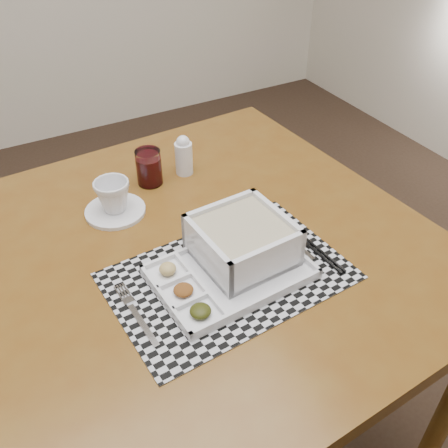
% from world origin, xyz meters
% --- Properties ---
extents(dining_table, '(1.12, 1.12, 0.79)m').
position_xyz_m(dining_table, '(0.45, 0.26, 0.71)').
color(dining_table, '#5D3510').
rests_on(dining_table, ground).
extents(placemat, '(0.51, 0.36, 0.00)m').
position_xyz_m(placemat, '(0.46, 0.13, 0.80)').
color(placemat, '#AEAFB6').
rests_on(placemat, dining_table).
extents(serving_tray, '(0.33, 0.25, 0.10)m').
position_xyz_m(serving_tray, '(0.50, 0.16, 0.84)').
color(serving_tray, silver).
rests_on(serving_tray, placemat).
extents(fork, '(0.03, 0.19, 0.00)m').
position_xyz_m(fork, '(0.25, 0.13, 0.80)').
color(fork, silver).
rests_on(fork, placemat).
extents(spoon, '(0.04, 0.18, 0.01)m').
position_xyz_m(spoon, '(0.64, 0.22, 0.80)').
color(spoon, silver).
rests_on(spoon, placemat).
extents(chopsticks, '(0.03, 0.24, 0.01)m').
position_xyz_m(chopsticks, '(0.67, 0.14, 0.80)').
color(chopsticks, black).
rests_on(chopsticks, placemat).
extents(saucer, '(0.15, 0.15, 0.01)m').
position_xyz_m(saucer, '(0.32, 0.47, 0.80)').
color(saucer, silver).
rests_on(saucer, dining_table).
extents(cup, '(0.11, 0.11, 0.08)m').
position_xyz_m(cup, '(0.32, 0.47, 0.84)').
color(cup, silver).
rests_on(cup, saucer).
extents(juice_glass, '(0.07, 0.07, 0.10)m').
position_xyz_m(juice_glass, '(0.45, 0.55, 0.84)').
color(juice_glass, white).
rests_on(juice_glass, dining_table).
extents(creamer_bottle, '(0.05, 0.05, 0.11)m').
position_xyz_m(creamer_bottle, '(0.56, 0.55, 0.85)').
color(creamer_bottle, silver).
rests_on(creamer_bottle, dining_table).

